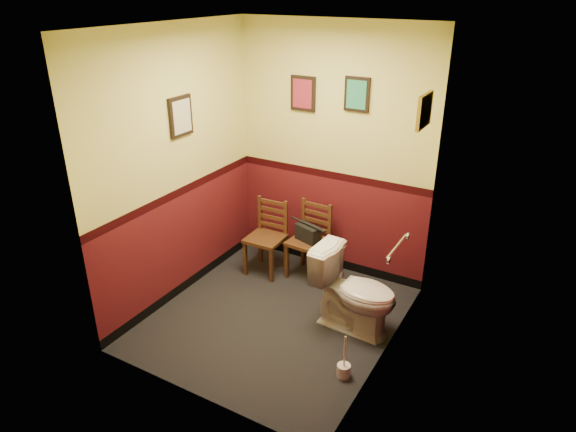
{
  "coord_description": "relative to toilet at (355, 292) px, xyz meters",
  "views": [
    {
      "loc": [
        2.17,
        -3.56,
        3.01
      ],
      "look_at": [
        0.0,
        0.25,
        1.0
      ],
      "focal_mm": 32.0,
      "sensor_mm": 36.0,
      "label": 1
    }
  ],
  "objects": [
    {
      "name": "handbag",
      "position": [
        -0.82,
        0.63,
        0.13
      ],
      "size": [
        0.31,
        0.22,
        0.21
      ],
      "rotation": [
        0.0,
        0.0,
        -0.31
      ],
      "color": "black",
      "rests_on": "chair_right"
    },
    {
      "name": "wall_right",
      "position": [
        0.38,
        -0.24,
        0.95
      ],
      "size": [
        0.0,
        2.4,
        2.7
      ],
      "primitive_type": "cube",
      "rotation": [
        1.57,
        0.0,
        -1.57
      ],
      "color": "#541218",
      "rests_on": "ground"
    },
    {
      "name": "chair_left",
      "position": [
        -1.27,
        0.51,
        0.02
      ],
      "size": [
        0.4,
        0.4,
        0.83
      ],
      "rotation": [
        0.0,
        0.0,
        0.03
      ],
      "color": "brown",
      "rests_on": "floor"
    },
    {
      "name": "framed_print_right",
      "position": [
        0.36,
        0.36,
        1.65
      ],
      "size": [
        0.04,
        0.34,
        0.28
      ],
      "color": "olive",
      "rests_on": "wall_right"
    },
    {
      "name": "framed_print_left",
      "position": [
        -1.8,
        -0.14,
        1.45
      ],
      "size": [
        0.04,
        0.3,
        0.38
      ],
      "color": "black",
      "rests_on": "wall_left"
    },
    {
      "name": "chair_right",
      "position": [
        -0.82,
        0.67,
        0.02
      ],
      "size": [
        0.42,
        0.42,
        0.84
      ],
      "rotation": [
        0.0,
        0.0,
        -0.07
      ],
      "color": "brown",
      "rests_on": "floor"
    },
    {
      "name": "framed_print_back_b",
      "position": [
        -0.47,
        0.94,
        1.6
      ],
      "size": [
        0.26,
        0.04,
        0.34
      ],
      "color": "black",
      "rests_on": "wall_back"
    },
    {
      "name": "framed_print_back_a",
      "position": [
        -1.07,
        0.94,
        1.55
      ],
      "size": [
        0.28,
        0.04,
        0.36
      ],
      "color": "black",
      "rests_on": "wall_back"
    },
    {
      "name": "ceiling",
      "position": [
        -0.72,
        -0.24,
        2.3
      ],
      "size": [
        2.2,
        2.4,
        0.0
      ],
      "primitive_type": "cube",
      "rotation": [
        3.14,
        0.0,
        0.0
      ],
      "color": "silver",
      "rests_on": "ground"
    },
    {
      "name": "toilet",
      "position": [
        0.0,
        0.0,
        0.0
      ],
      "size": [
        0.83,
        0.5,
        0.79
      ],
      "primitive_type": "imported",
      "rotation": [
        0.0,
        0.0,
        1.51
      ],
      "color": "white",
      "rests_on": "floor"
    },
    {
      "name": "grab_bar",
      "position": [
        0.35,
        0.01,
        0.55
      ],
      "size": [
        0.05,
        0.56,
        0.06
      ],
      "color": "silver",
      "rests_on": "wall_right"
    },
    {
      "name": "wall_front",
      "position": [
        -0.72,
        -1.44,
        0.95
      ],
      "size": [
        2.2,
        0.0,
        2.7
      ],
      "primitive_type": "cube",
      "rotation": [
        -1.57,
        0.0,
        0.0
      ],
      "color": "#541218",
      "rests_on": "ground"
    },
    {
      "name": "wall_left",
      "position": [
        -1.82,
        -0.24,
        0.95
      ],
      "size": [
        0.0,
        2.4,
        2.7
      ],
      "primitive_type": "cube",
      "rotation": [
        1.57,
        0.0,
        1.57
      ],
      "color": "#541218",
      "rests_on": "ground"
    },
    {
      "name": "tp_stack",
      "position": [
        -0.57,
        0.78,
        -0.32
      ],
      "size": [
        0.22,
        0.12,
        0.19
      ],
      "color": "silver",
      "rests_on": "floor"
    },
    {
      "name": "wall_back",
      "position": [
        -0.72,
        0.96,
        0.95
      ],
      "size": [
        2.2,
        0.0,
        2.7
      ],
      "primitive_type": "cube",
      "rotation": [
        1.57,
        0.0,
        0.0
      ],
      "color": "#541218",
      "rests_on": "ground"
    },
    {
      "name": "toilet_brush",
      "position": [
        0.2,
        -0.66,
        -0.33
      ],
      "size": [
        0.11,
        0.11,
        0.41
      ],
      "color": "silver",
      "rests_on": "floor"
    },
    {
      "name": "floor",
      "position": [
        -0.72,
        -0.24,
        -0.4
      ],
      "size": [
        2.2,
        2.4,
        0.0
      ],
      "primitive_type": "cube",
      "color": "black",
      "rests_on": "ground"
    }
  ]
}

